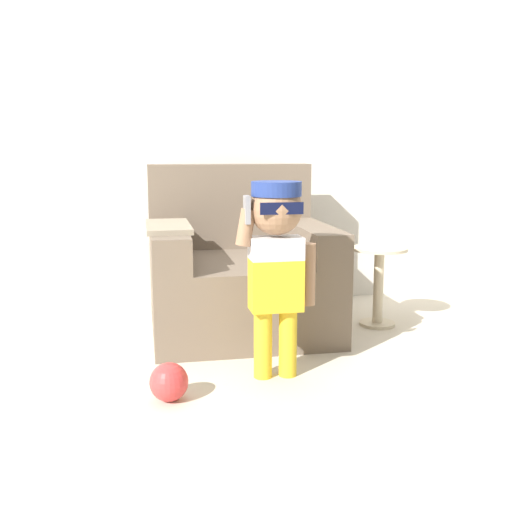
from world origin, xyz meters
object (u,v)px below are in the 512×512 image
Objects in this scene: side_table at (379,279)px; toy_ball at (169,382)px; armchair at (239,274)px.

side_table is 1.66m from toy_ball.
toy_ball is (-1.36, -0.93, -0.22)m from side_table.
side_table is at bearing -7.52° from armchair.
toy_ball is at bearing -145.69° from side_table.
toy_ball is (-0.48, -1.04, -0.25)m from armchair.
armchair is at bearing 172.48° from side_table.
side_table reaches higher than toy_ball.
side_table is (0.87, -0.12, -0.04)m from armchair.
armchair is 6.29× the size of toy_ball.
armchair is 2.18× the size of side_table.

